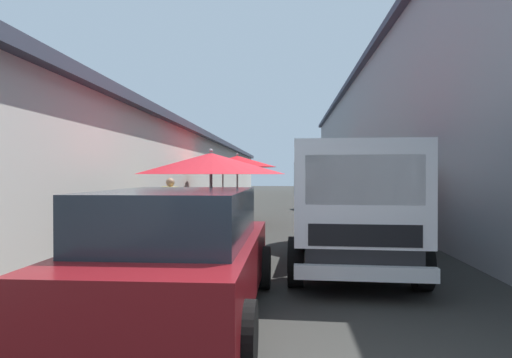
{
  "coord_description": "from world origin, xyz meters",
  "views": [
    {
      "loc": [
        -2.77,
        -0.21,
        1.62
      ],
      "look_at": [
        11.91,
        0.87,
        1.47
      ],
      "focal_mm": 30.75,
      "sensor_mm": 36.0,
      "label": 1
    }
  ],
  "objects_px": {
    "hatchback_car": "(180,253)",
    "fruit_stall_far_left": "(213,173)",
    "fruit_stall_mid_lane": "(327,172)",
    "vendor_in_shade": "(170,205)",
    "fruit_stall_far_right": "(224,174)",
    "delivery_truck": "(353,211)",
    "fruit_stall_near_right": "(354,161)",
    "vendor_by_crates": "(378,198)",
    "fruit_stall_near_left": "(238,169)",
    "parked_scooter": "(208,217)",
    "plastic_stool": "(422,240)"
  },
  "relations": [
    {
      "from": "fruit_stall_mid_lane",
      "to": "vendor_in_shade",
      "type": "bearing_deg",
      "value": 155.55
    },
    {
      "from": "fruit_stall_far_right",
      "to": "delivery_truck",
      "type": "distance_m",
      "value": 9.41
    },
    {
      "from": "fruit_stall_far_right",
      "to": "hatchback_car",
      "type": "xyz_separation_m",
      "value": [
        -10.93,
        -1.11,
        -0.91
      ]
    },
    {
      "from": "fruit_stall_near_left",
      "to": "vendor_by_crates",
      "type": "height_order",
      "value": "fruit_stall_near_left"
    },
    {
      "from": "delivery_truck",
      "to": "plastic_stool",
      "type": "relative_size",
      "value": 11.49
    },
    {
      "from": "fruit_stall_near_left",
      "to": "parked_scooter",
      "type": "xyz_separation_m",
      "value": [
        -1.68,
        0.66,
        -1.35
      ]
    },
    {
      "from": "fruit_stall_mid_lane",
      "to": "delivery_truck",
      "type": "bearing_deg",
      "value": 176.65
    },
    {
      "from": "fruit_stall_near_right",
      "to": "fruit_stall_far_right",
      "type": "distance_m",
      "value": 6.75
    },
    {
      "from": "fruit_stall_far_right",
      "to": "vendor_in_shade",
      "type": "height_order",
      "value": "fruit_stall_far_right"
    },
    {
      "from": "fruit_stall_near_right",
      "to": "fruit_stall_far_left",
      "type": "xyz_separation_m",
      "value": [
        -2.19,
        2.91,
        -0.27
      ]
    },
    {
      "from": "fruit_stall_mid_lane",
      "to": "delivery_truck",
      "type": "height_order",
      "value": "fruit_stall_mid_lane"
    },
    {
      "from": "parked_scooter",
      "to": "plastic_stool",
      "type": "height_order",
      "value": "parked_scooter"
    },
    {
      "from": "fruit_stall_far_right",
      "to": "vendor_by_crates",
      "type": "height_order",
      "value": "fruit_stall_far_right"
    },
    {
      "from": "fruit_stall_mid_lane",
      "to": "vendor_by_crates",
      "type": "distance_m",
      "value": 8.94
    },
    {
      "from": "vendor_by_crates",
      "to": "fruit_stall_far_right",
      "type": "bearing_deg",
      "value": 50.9
    },
    {
      "from": "fruit_stall_near_left",
      "to": "plastic_stool",
      "type": "height_order",
      "value": "fruit_stall_near_left"
    },
    {
      "from": "vendor_in_shade",
      "to": "fruit_stall_near_left",
      "type": "bearing_deg",
      "value": -21.88
    },
    {
      "from": "fruit_stall_far_left",
      "to": "delivery_truck",
      "type": "bearing_deg",
      "value": -113.09
    },
    {
      "from": "vendor_in_shade",
      "to": "parked_scooter",
      "type": "relative_size",
      "value": 0.91
    },
    {
      "from": "hatchback_car",
      "to": "parked_scooter",
      "type": "distance_m",
      "value": 7.25
    },
    {
      "from": "fruit_stall_near_left",
      "to": "fruit_stall_mid_lane",
      "type": "bearing_deg",
      "value": -25.59
    },
    {
      "from": "fruit_stall_near_left",
      "to": "delivery_truck",
      "type": "xyz_separation_m",
      "value": [
        -6.7,
        -2.59,
        -0.76
      ]
    },
    {
      "from": "plastic_stool",
      "to": "fruit_stall_mid_lane",
      "type": "bearing_deg",
      "value": 3.77
    },
    {
      "from": "vendor_by_crates",
      "to": "delivery_truck",
      "type": "bearing_deg",
      "value": 164.27
    },
    {
      "from": "fruit_stall_far_right",
      "to": "vendor_in_shade",
      "type": "relative_size",
      "value": 1.51
    },
    {
      "from": "fruit_stall_near_right",
      "to": "vendor_by_crates",
      "type": "distance_m",
      "value": 2.14
    },
    {
      "from": "fruit_stall_far_left",
      "to": "hatchback_car",
      "type": "xyz_separation_m",
      "value": [
        -3.19,
        -0.18,
        -0.92
      ]
    },
    {
      "from": "fruit_stall_far_right",
      "to": "parked_scooter",
      "type": "relative_size",
      "value": 1.38
    },
    {
      "from": "fruit_stall_far_right",
      "to": "delivery_truck",
      "type": "height_order",
      "value": "fruit_stall_far_right"
    },
    {
      "from": "hatchback_car",
      "to": "vendor_by_crates",
      "type": "xyz_separation_m",
      "value": [
        7.08,
        -3.62,
        0.25
      ]
    },
    {
      "from": "fruit_stall_near_left",
      "to": "hatchback_car",
      "type": "height_order",
      "value": "fruit_stall_near_left"
    },
    {
      "from": "fruit_stall_far_right",
      "to": "vendor_by_crates",
      "type": "distance_m",
      "value": 6.14
    },
    {
      "from": "fruit_stall_near_right",
      "to": "fruit_stall_far_right",
      "type": "bearing_deg",
      "value": 34.69
    },
    {
      "from": "hatchback_car",
      "to": "plastic_stool",
      "type": "bearing_deg",
      "value": -44.07
    },
    {
      "from": "hatchback_car",
      "to": "fruit_stall_far_left",
      "type": "bearing_deg",
      "value": 3.17
    },
    {
      "from": "fruit_stall_near_right",
      "to": "hatchback_car",
      "type": "relative_size",
      "value": 0.69
    },
    {
      "from": "fruit_stall_mid_lane",
      "to": "plastic_stool",
      "type": "height_order",
      "value": "fruit_stall_mid_lane"
    },
    {
      "from": "fruit_stall_mid_lane",
      "to": "delivery_truck",
      "type": "xyz_separation_m",
      "value": [
        -13.81,
        0.81,
        -0.69
      ]
    },
    {
      "from": "delivery_truck",
      "to": "vendor_in_shade",
      "type": "height_order",
      "value": "delivery_truck"
    },
    {
      "from": "delivery_truck",
      "to": "fruit_stall_far_right",
      "type": "bearing_deg",
      "value": 20.9
    },
    {
      "from": "fruit_stall_mid_lane",
      "to": "vendor_in_shade",
      "type": "height_order",
      "value": "fruit_stall_mid_lane"
    },
    {
      "from": "plastic_stool",
      "to": "parked_scooter",
      "type": "bearing_deg",
      "value": 56.5
    },
    {
      "from": "fruit_stall_far_left",
      "to": "fruit_stall_mid_lane",
      "type": "xyz_separation_m",
      "value": [
        12.78,
        -3.22,
        0.08
      ]
    },
    {
      "from": "fruit_stall_mid_lane",
      "to": "vendor_in_shade",
      "type": "relative_size",
      "value": 1.5
    },
    {
      "from": "fruit_stall_near_right",
      "to": "delivery_truck",
      "type": "xyz_separation_m",
      "value": [
        -3.22,
        0.49,
        -0.88
      ]
    },
    {
      "from": "fruit_stall_near_left",
      "to": "parked_scooter",
      "type": "height_order",
      "value": "fruit_stall_near_left"
    },
    {
      "from": "fruit_stall_near_right",
      "to": "fruit_stall_mid_lane",
      "type": "bearing_deg",
      "value": -1.72
    },
    {
      "from": "fruit_stall_far_left",
      "to": "fruit_stall_near_left",
      "type": "distance_m",
      "value": 5.68
    },
    {
      "from": "fruit_stall_near_right",
      "to": "fruit_stall_near_left",
      "type": "height_order",
      "value": "fruit_stall_near_right"
    },
    {
      "from": "fruit_stall_near_right",
      "to": "fruit_stall_far_left",
      "type": "distance_m",
      "value": 3.65
    }
  ]
}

